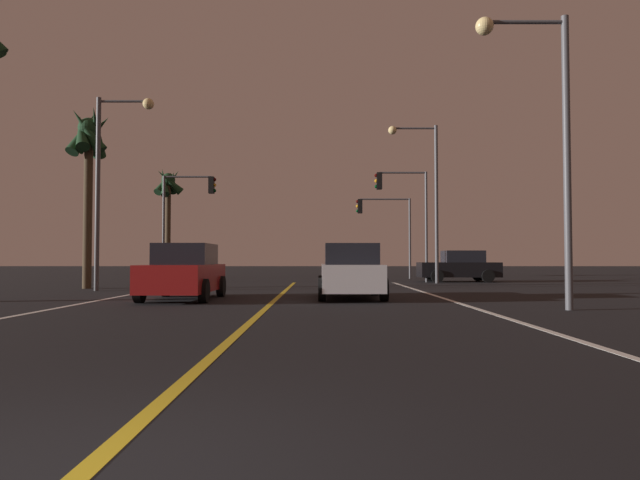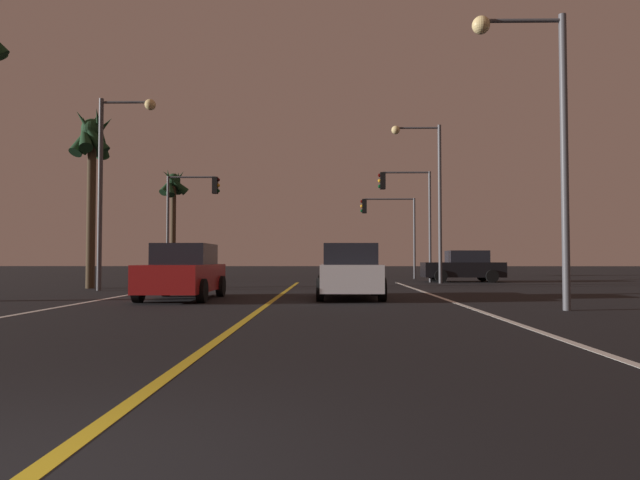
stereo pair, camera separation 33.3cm
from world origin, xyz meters
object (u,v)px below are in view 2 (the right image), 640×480
Objects in this scene: traffic_light_far_right at (388,218)px; street_lamp_right_far at (428,182)px; car_lead_same_lane at (349,272)px; traffic_light_near_left at (192,204)px; car_crossing_side at (463,267)px; street_lamp_left_mid at (114,167)px; palm_tree_left_mid at (92,146)px; car_oncoming at (183,272)px; traffic_light_near_right at (406,201)px; palm_tree_left_far at (173,190)px; street_lamp_right_near at (541,118)px.

street_lamp_right_far reaches higher than traffic_light_far_right.
car_lead_same_lane is 15.20m from traffic_light_near_left.
car_crossing_side is 0.75× the size of traffic_light_near_left.
street_lamp_left_mid is 15.21m from street_lamp_right_far.
palm_tree_left_mid reaches higher than car_lead_same_lane.
car_lead_same_lane is at bearing 95.61° from car_oncoming.
traffic_light_near_right is 0.73× the size of street_lamp_right_far.
palm_tree_left_far is at bearing 29.45° from car_lead_same_lane.
palm_tree_left_far reaches higher than traffic_light_near_right.
car_lead_same_lane is (5.10, 0.50, 0.00)m from car_oncoming.
car_lead_same_lane is (-6.67, -13.04, 0.00)m from car_crossing_side.
car_lead_same_lane is 0.57× the size of palm_tree_left_far.
car_lead_same_lane is 0.60× the size of street_lamp_right_near.
car_crossing_side is 0.84× the size of traffic_light_far_right.
car_crossing_side is at bearing 29.33° from street_lamp_left_mid.
traffic_light_near_right is at bearing 94.43° from traffic_light_far_right.
traffic_light_near_right is 16.55m from street_lamp_right_near.
palm_tree_left_far is at bearing -29.19° from street_lamp_right_far.
palm_tree_left_mid reaches higher than traffic_light_near_left.
car_oncoming and car_lead_same_lane have the same top height.
car_crossing_side is 5.28m from street_lamp_right_far.
car_oncoming is at bearing -48.49° from palm_tree_left_mid.
traffic_light_near_right is 1.85m from street_lamp_right_far.
car_oncoming is at bearing 48.99° from car_crossing_side.
traffic_light_near_right is at bearing 24.73° from palm_tree_left_mid.
car_crossing_side is at bearing 22.37° from palm_tree_left_mid.
street_lamp_right_far reaches higher than car_crossing_side.
street_lamp_right_near is at bearing 69.44° from car_oncoming.
car_lead_same_lane is 12.69m from street_lamp_right_far.
street_lamp_right_near is at bearing 82.68° from car_crossing_side.
street_lamp_right_far reaches higher than traffic_light_near_right.
palm_tree_left_mid is (-2.68, -6.56, 1.82)m from traffic_light_near_left.
street_lamp_right_far is 16.07m from palm_tree_left_mid.
street_lamp_right_far is at bearing 140.45° from car_oncoming.
street_lamp_right_near is at bearing -132.44° from car_lead_same_lane.
palm_tree_left_mid is (-14.23, -6.56, 1.67)m from traffic_light_near_right.
car_oncoming is at bearing -20.56° from street_lamp_right_near.
car_lead_same_lane is 0.53× the size of street_lamp_right_far.
street_lamp_right_near is 15.90m from street_lamp_left_mid.
traffic_light_near_left is 0.70× the size of street_lamp_right_far.
traffic_light_near_left is at bearing -67.09° from palm_tree_left_far.
street_lamp_right_far is 1.08× the size of palm_tree_left_far.
street_lamp_right_near is (0.98, -16.52, 0.26)m from traffic_light_near_right.
traffic_light_far_right is at bearing -86.34° from street_lamp_right_near.
street_lamp_left_mid is (-12.18, -13.76, 1.02)m from traffic_light_far_right.
car_oncoming is 1.00× the size of car_lead_same_lane.
palm_tree_left_far reaches higher than traffic_light_near_left.
car_oncoming is 15.61m from street_lamp_right_far.
palm_tree_left_far reaches higher than traffic_light_far_right.
traffic_light_near_left is at bearing 0.00° from traffic_light_near_right.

